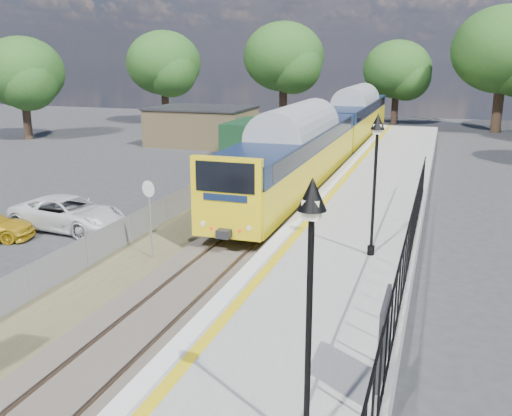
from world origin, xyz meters
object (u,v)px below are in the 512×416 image
at_px(victorian_lamp_south, 311,255).
at_px(train, 333,129).
at_px(speed_sign, 149,206).
at_px(car_white, 68,213).
at_px(victorian_lamp_north, 376,152).

xyz_separation_m(victorian_lamp_south, train, (-5.50, 31.01, -1.96)).
xyz_separation_m(train, speed_sign, (-2.50, -21.52, -0.31)).
height_order(train, car_white, train).
bearing_deg(train, speed_sign, -96.63).
bearing_deg(train, victorian_lamp_south, -79.94).
distance_m(victorian_lamp_north, train, 21.76).
distance_m(victorian_lamp_south, car_white, 18.06).
relative_size(victorian_lamp_north, car_white, 0.91).
height_order(victorian_lamp_south, victorian_lamp_north, same).
bearing_deg(car_white, train, -17.32).
height_order(victorian_lamp_north, car_white, victorian_lamp_north).
bearing_deg(victorian_lamp_north, victorian_lamp_south, -88.85).
bearing_deg(speed_sign, train, 101.68).
xyz_separation_m(speed_sign, car_white, (-5.21, 2.30, -1.33)).
bearing_deg(victorian_lamp_south, speed_sign, 130.13).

